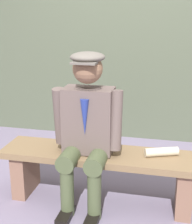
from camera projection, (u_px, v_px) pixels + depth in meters
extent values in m
plane|color=slate|center=(101.00, 200.00, 2.93)|extent=(30.00, 30.00, 0.00)
cube|color=#7C6244|center=(101.00, 155.00, 2.81)|extent=(1.69, 0.41, 0.05)
cube|color=#815C4B|center=(184.00, 189.00, 2.73)|extent=(0.12, 0.35, 0.40)
cube|color=#815C4B|center=(26.00, 171.00, 3.03)|extent=(0.12, 0.35, 0.40)
cube|color=#61514E|center=(89.00, 120.00, 2.74)|extent=(0.40, 0.24, 0.54)
cylinder|color=#1E2338|center=(88.00, 92.00, 2.68)|extent=(0.22, 0.22, 0.06)
cone|color=navy|center=(85.00, 117.00, 2.61)|extent=(0.07, 0.07, 0.30)
sphere|color=#8C664C|center=(88.00, 69.00, 2.60)|extent=(0.24, 0.24, 0.24)
ellipsoid|color=#645D57|center=(88.00, 57.00, 2.58)|extent=(0.27, 0.27, 0.08)
cube|color=#645D57|center=(84.00, 63.00, 2.49)|extent=(0.19, 0.11, 0.02)
cylinder|color=#495436|center=(98.00, 158.00, 2.67)|extent=(0.15, 0.39, 0.15)
cylinder|color=#495436|center=(94.00, 192.00, 2.61)|extent=(0.11, 0.11, 0.46)
cube|color=black|center=(93.00, 219.00, 2.62)|extent=(0.10, 0.24, 0.05)
cylinder|color=#61514E|center=(116.00, 120.00, 2.65)|extent=(0.10, 0.15, 0.49)
cylinder|color=#495436|center=(71.00, 155.00, 2.72)|extent=(0.15, 0.39, 0.15)
cylinder|color=#495436|center=(67.00, 189.00, 2.66)|extent=(0.11, 0.11, 0.46)
cube|color=black|center=(65.00, 216.00, 2.67)|extent=(0.10, 0.24, 0.05)
cylinder|color=#61514E|center=(60.00, 116.00, 2.75)|extent=(0.11, 0.17, 0.49)
cylinder|color=beige|center=(161.00, 152.00, 2.73)|extent=(0.28, 0.17, 0.07)
cube|color=#4E5745|center=(129.00, 61.00, 4.22)|extent=(12.00, 0.24, 1.94)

